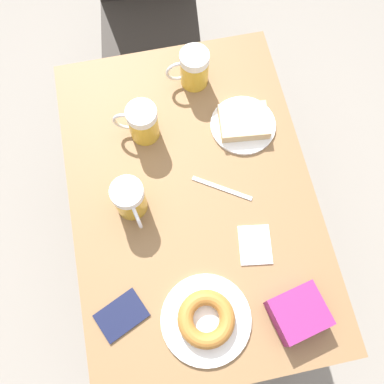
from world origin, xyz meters
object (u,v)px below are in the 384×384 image
object	(u,v)px
beer_mug_right	(193,69)
passport_near_edge	(121,315)
plate_with_cake	(243,123)
beer_mug_left	(130,200)
napkin_folded	(255,245)
fork	(222,188)
blue_pouch	(298,313)
beer_mug_center	(142,123)
plate_with_donut	(206,319)

from	to	relation	value
beer_mug_right	passport_near_edge	size ratio (longest dim) A/B	0.90
passport_near_edge	plate_with_cake	bearing A→B (deg)	47.06
beer_mug_left	napkin_folded	size ratio (longest dim) A/B	1.09
beer_mug_right	fork	xyz separation A→B (m)	(0.01, -0.38, -0.06)
blue_pouch	beer_mug_center	bearing A→B (deg)	116.46
napkin_folded	plate_with_donut	bearing A→B (deg)	-136.44
beer_mug_center	beer_mug_right	bearing A→B (deg)	39.62
beer_mug_left	beer_mug_center	distance (m)	0.24
beer_mug_left	blue_pouch	world-z (taller)	beer_mug_left
plate_with_donut	napkin_folded	xyz separation A→B (m)	(0.18, 0.17, -0.02)
beer_mug_left	beer_mug_right	xyz separation A→B (m)	(0.26, 0.38, 0.00)
plate_with_donut	beer_mug_left	distance (m)	0.38
beer_mug_left	passport_near_edge	world-z (taller)	beer_mug_left
beer_mug_left	napkin_folded	bearing A→B (deg)	-29.58
plate_with_cake	beer_mug_right	bearing A→B (deg)	121.52
beer_mug_left	beer_mug_center	xyz separation A→B (m)	(0.07, 0.23, 0.00)
beer_mug_left	beer_mug_right	size ratio (longest dim) A/B	0.99
plate_with_cake	napkin_folded	distance (m)	0.38
beer_mug_right	beer_mug_center	bearing A→B (deg)	-140.38
beer_mug_right	passport_near_edge	xyz separation A→B (m)	(-0.33, -0.68, -0.06)
plate_with_cake	napkin_folded	size ratio (longest dim) A/B	1.63
passport_near_edge	blue_pouch	distance (m)	0.46
beer_mug_left	beer_mug_center	world-z (taller)	same
napkin_folded	fork	distance (m)	0.19
beer_mug_left	blue_pouch	xyz separation A→B (m)	(0.38, -0.38, -0.03)
beer_mug_center	blue_pouch	bearing A→B (deg)	-63.54
napkin_folded	blue_pouch	xyz separation A→B (m)	(0.06, -0.20, 0.03)
beer_mug_left	beer_mug_center	bearing A→B (deg)	72.58
blue_pouch	fork	bearing A→B (deg)	106.15
napkin_folded	beer_mug_left	bearing A→B (deg)	150.42
beer_mug_left	beer_mug_right	bearing A→B (deg)	56.06
passport_near_edge	blue_pouch	world-z (taller)	blue_pouch
napkin_folded	passport_near_edge	xyz separation A→B (m)	(-0.39, -0.11, 0.00)
beer_mug_left	napkin_folded	world-z (taller)	beer_mug_left
plate_with_donut	beer_mug_right	bearing A→B (deg)	80.86
beer_mug_left	passport_near_edge	xyz separation A→B (m)	(-0.08, -0.29, -0.06)
beer_mug_center	passport_near_edge	world-z (taller)	beer_mug_center
passport_near_edge	fork	bearing A→B (deg)	40.97
plate_with_cake	beer_mug_left	distance (m)	0.42
plate_with_cake	blue_pouch	world-z (taller)	blue_pouch
plate_with_donut	beer_mug_left	bearing A→B (deg)	111.89
plate_with_cake	passport_near_edge	distance (m)	0.66
beer_mug_left	blue_pouch	size ratio (longest dim) A/B	0.87
beer_mug_center	blue_pouch	world-z (taller)	beer_mug_center
beer_mug_center	napkin_folded	world-z (taller)	beer_mug_center
plate_with_donut	beer_mug_left	xyz separation A→B (m)	(-0.14, 0.35, 0.04)
beer_mug_center	napkin_folded	size ratio (longest dim) A/B	1.08
plate_with_donut	fork	distance (m)	0.37
plate_with_donut	blue_pouch	distance (m)	0.24
beer_mug_left	fork	world-z (taller)	beer_mug_left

